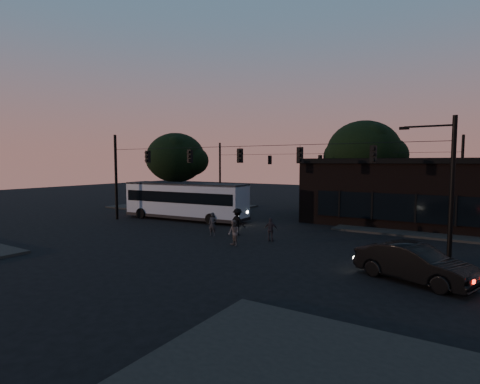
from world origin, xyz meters
The scene contains 14 objects.
ground centered at (0.00, 0.00, 0.00)m, with size 120.00×120.00×0.00m, color black.
sidewalk_far_right centered at (12.00, 14.00, 0.07)m, with size 14.00×10.00×0.15m, color black.
sidewalk_far_left centered at (-14.00, 14.00, 0.07)m, with size 14.00×10.00×0.15m, color black.
building centered at (9.00, 15.97, 2.71)m, with size 15.40×10.41×5.40m.
tree_behind centered at (4.00, 22.00, 6.19)m, with size 7.60×7.60×9.43m.
tree_left centered at (-14.00, 13.00, 5.57)m, with size 6.40×6.40×8.30m.
signal_rig_near centered at (0.00, 4.00, 4.45)m, with size 26.24×0.30×7.50m.
signal_rig_far centered at (0.00, 20.00, 4.20)m, with size 26.24×0.30×7.50m.
bus centered at (-7.67, 7.10, 1.83)m, with size 11.74×3.57×3.26m.
car centered at (11.95, -1.06, 0.81)m, with size 1.71×4.89×1.61m, color black.
pedestrian_a centered at (-1.26, 2.43, 0.81)m, with size 0.59×0.39×1.62m, color black.
pedestrian_b centered at (1.68, 0.61, 0.79)m, with size 0.77×0.60×1.58m, color #4F4849.
pedestrian_c centered at (2.98, 3.00, 0.77)m, with size 0.90×0.37×1.53m, color black.
pedestrian_d centered at (0.07, 3.58, 0.94)m, with size 1.22×0.70×1.88m, color black.
Camera 1 is at (13.96, -18.24, 5.10)m, focal length 28.00 mm.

